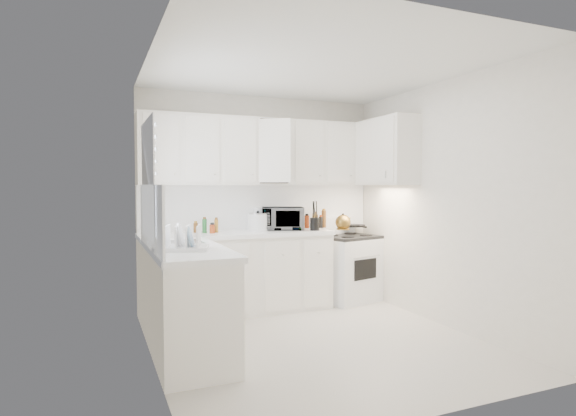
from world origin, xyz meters
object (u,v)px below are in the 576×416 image
rice_cooker (258,221)px  utensil_crock (315,215)px  tea_kettle (343,221)px  microwave (283,216)px  dish_rack (182,236)px  stove (349,259)px

rice_cooker → utensil_crock: bearing=-38.4°
tea_kettle → microwave: size_ratio=0.47×
microwave → utensil_crock: utensil_crock is taller
rice_cooker → dish_rack: bearing=-148.7°
stove → tea_kettle: (-0.18, -0.16, 0.51)m
rice_cooker → utensil_crock: (0.64, -0.23, 0.06)m
microwave → dish_rack: microwave is taller
dish_rack → microwave: bearing=59.7°
dish_rack → stove: bearing=45.5°
tea_kettle → utensil_crock: utensil_crock is taller
tea_kettle → rice_cooker: (-1.04, 0.23, 0.02)m
stove → dish_rack: bearing=-165.7°
tea_kettle → dish_rack: (-2.18, -1.12, 0.02)m
tea_kettle → dish_rack: bearing=-163.2°
rice_cooker → tea_kettle: bearing=-30.8°
stove → tea_kettle: 0.56m
stove → microwave: 1.07m
utensil_crock → microwave: bearing=143.8°
tea_kettle → dish_rack: size_ratio=0.55×
microwave → utensil_crock: size_ratio=1.36×
utensil_crock → dish_rack: size_ratio=0.84×
stove → microwave: bearing=161.4°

